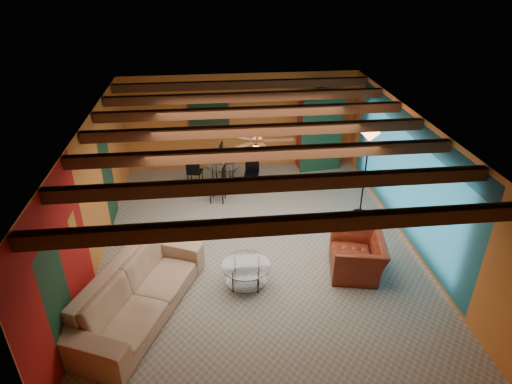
{
  "coord_description": "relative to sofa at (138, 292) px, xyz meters",
  "views": [
    {
      "loc": [
        -0.89,
        -7.77,
        5.51
      ],
      "look_at": [
        0.0,
        0.2,
        1.15
      ],
      "focal_mm": 30.88,
      "sensor_mm": 36.0,
      "label": 1
    }
  ],
  "objects": [
    {
      "name": "room",
      "position": [
        2.25,
        1.93,
        1.93
      ],
      "size": [
        6.52,
        8.01,
        2.71
      ],
      "color": "gray",
      "rests_on": "ground"
    },
    {
      "name": "sofa",
      "position": [
        0.0,
        0.0,
        0.0
      ],
      "size": [
        2.27,
        3.2,
        0.87
      ],
      "primitive_type": "imported",
      "rotation": [
        0.0,
        0.0,
        1.16
      ],
      "color": "tan",
      "rests_on": "ground"
    },
    {
      "name": "armchair",
      "position": [
        4.07,
        0.67,
        -0.07
      ],
      "size": [
        1.2,
        1.31,
        0.74
      ],
      "primitive_type": "imported",
      "rotation": [
        0.0,
        0.0,
        -1.77
      ],
      "color": "maroon",
      "rests_on": "ground"
    },
    {
      "name": "coffee_table",
      "position": [
        1.89,
        0.51,
        -0.2
      ],
      "size": [
        1.04,
        1.04,
        0.47
      ],
      "primitive_type": null,
      "rotation": [
        0.0,
        0.0,
        -0.15
      ],
      "color": "white",
      "rests_on": "ground"
    },
    {
      "name": "dining_table",
      "position": [
        1.65,
        4.51,
        0.04
      ],
      "size": [
        2.19,
        2.19,
        0.95
      ],
      "primitive_type": null,
      "rotation": [
        0.0,
        0.0,
        -0.23
      ],
      "color": "silver",
      "rests_on": "ground"
    },
    {
      "name": "armoire",
      "position": [
        4.45,
        5.52,
        0.58
      ],
      "size": [
        1.22,
        0.71,
        2.02
      ],
      "primitive_type": "cube",
      "rotation": [
        0.0,
        0.0,
        0.13
      ],
      "color": "maroon",
      "rests_on": "ground"
    },
    {
      "name": "floor_lamp",
      "position": [
        4.85,
        2.78,
        0.61
      ],
      "size": [
        0.56,
        0.56,
        2.09
      ],
      "primitive_type": null,
      "rotation": [
        0.0,
        0.0,
        0.38
      ],
      "color": "black",
      "rests_on": "ground"
    },
    {
      "name": "ceiling_fan",
      "position": [
        2.25,
        1.82,
        1.92
      ],
      "size": [
        1.5,
        1.5,
        0.44
      ],
      "primitive_type": null,
      "color": "#472614",
      "rests_on": "ceiling"
    },
    {
      "name": "painting",
      "position": [
        1.35,
        5.78,
        1.21
      ],
      "size": [
        1.05,
        0.03,
        0.65
      ],
      "primitive_type": "cube",
      "color": "black",
      "rests_on": "wall_back"
    },
    {
      "name": "potted_plant",
      "position": [
        4.45,
        5.52,
        1.81
      ],
      "size": [
        0.5,
        0.48,
        0.44
      ],
      "primitive_type": "imported",
      "rotation": [
        0.0,
        0.0,
        -0.44
      ],
      "color": "#26661E",
      "rests_on": "armoire"
    },
    {
      "name": "vase",
      "position": [
        1.65,
        4.51,
        0.61
      ],
      "size": [
        0.21,
        0.21,
        0.19
      ],
      "primitive_type": "imported",
      "rotation": [
        0.0,
        0.0,
        -0.15
      ],
      "color": "orange",
      "rests_on": "dining_table"
    }
  ]
}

